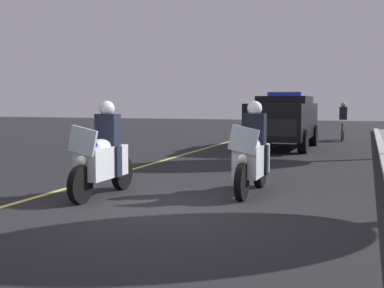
{
  "coord_description": "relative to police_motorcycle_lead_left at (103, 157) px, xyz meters",
  "views": [
    {
      "loc": [
        7.31,
        3.14,
        1.7
      ],
      "look_at": [
        -1.8,
        0.0,
        0.9
      ],
      "focal_mm": 47.66,
      "sensor_mm": 36.0,
      "label": 1
    }
  ],
  "objects": [
    {
      "name": "lane_stripe_center",
      "position": [
        0.78,
        -1.07,
        -0.7
      ],
      "size": [
        48.0,
        0.12,
        0.01
      ],
      "primitive_type": "cube",
      "color": "#E0D14C",
      "rests_on": "ground"
    },
    {
      "name": "police_motorcycle_lead_right",
      "position": [
        -1.13,
        2.49,
        0.0
      ],
      "size": [
        2.14,
        0.56,
        1.72
      ],
      "color": "black",
      "rests_on": "ground"
    },
    {
      "name": "ground_plane",
      "position": [
        0.78,
        1.35,
        -0.7
      ],
      "size": [
        80.0,
        80.0,
        0.0
      ],
      "primitive_type": "plane",
      "color": "black"
    },
    {
      "name": "police_motorcycle_lead_left",
      "position": [
        0.0,
        0.0,
        0.0
      ],
      "size": [
        2.14,
        0.56,
        1.72
      ],
      "color": "black",
      "rests_on": "ground"
    },
    {
      "name": "police_suv",
      "position": [
        -10.46,
        1.62,
        0.37
      ],
      "size": [
        4.93,
        2.12,
        2.05
      ],
      "color": "black",
      "rests_on": "ground"
    },
    {
      "name": "cyclist_background",
      "position": [
        -14.93,
        3.5,
        0.14
      ],
      "size": [
        1.76,
        0.32,
        1.69
      ],
      "color": "black",
      "rests_on": "ground"
    }
  ]
}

